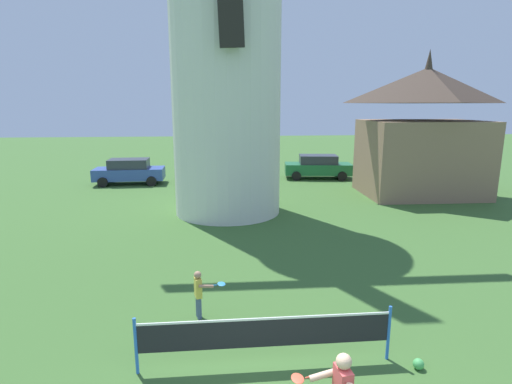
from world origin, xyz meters
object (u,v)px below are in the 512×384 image
(parked_car_black, at_px, (228,168))
(parked_car_red, at_px, (413,167))
(chapel, at_px, (423,134))
(tennis_net, at_px, (266,333))
(parked_car_green, at_px, (318,166))
(stray_ball, at_px, (418,364))
(player_far, at_px, (199,291))
(windmill, at_px, (225,30))
(parked_car_blue, at_px, (129,171))

(parked_car_black, xyz_separation_m, parked_car_red, (12.19, -0.72, 0.00))
(chapel, bearing_deg, parked_car_red, 67.12)
(tennis_net, relative_size, parked_car_green, 1.05)
(stray_ball, xyz_separation_m, chapel, (7.22, 14.30, 3.18))
(parked_car_green, distance_m, chapel, 7.29)
(parked_car_green, bearing_deg, player_far, -111.99)
(player_far, bearing_deg, windmill, 84.75)
(tennis_net, relative_size, parked_car_red, 1.05)
(tennis_net, bearing_deg, parked_car_blue, 109.06)
(player_far, distance_m, stray_ball, 4.71)
(stray_ball, relative_size, parked_car_blue, 0.05)
(player_far, relative_size, stray_ball, 5.60)
(parked_car_green, xyz_separation_m, parked_car_red, (6.20, -0.84, 0.00))
(parked_car_green, distance_m, parked_car_red, 6.26)
(stray_ball, bearing_deg, tennis_net, 172.93)
(parked_car_black, relative_size, parked_car_green, 0.92)
(player_far, bearing_deg, parked_car_green, 68.01)
(windmill, bearing_deg, stray_ball, -74.32)
(stray_ball, distance_m, parked_car_black, 19.77)
(windmill, relative_size, parked_car_black, 3.98)
(parked_car_blue, height_order, parked_car_red, same)
(parked_car_green, bearing_deg, stray_ball, -98.45)
(parked_car_black, bearing_deg, tennis_net, -89.22)
(parked_car_red, bearing_deg, player_far, -128.61)
(windmill, bearing_deg, parked_car_black, 88.67)
(tennis_net, relative_size, player_far, 4.20)
(chapel, bearing_deg, parked_car_blue, 164.77)
(windmill, xyz_separation_m, parked_car_red, (12.37, 7.22, -7.04))
(windmill, xyz_separation_m, parked_car_black, (0.18, 7.94, -7.04))
(tennis_net, height_order, stray_ball, tennis_net)
(windmill, distance_m, chapel, 11.74)
(player_far, relative_size, parked_car_green, 0.25)
(stray_ball, xyz_separation_m, parked_car_blue, (-9.17, 18.76, 0.71))
(stray_ball, bearing_deg, player_far, 151.43)
(player_far, distance_m, parked_car_black, 17.31)
(parked_car_blue, relative_size, parked_car_red, 0.93)
(tennis_net, height_order, chapel, chapel)
(windmill, relative_size, parked_car_green, 3.68)
(parked_car_green, height_order, chapel, chapel)
(tennis_net, height_order, parked_car_black, parked_car_black)
(player_far, distance_m, parked_car_green, 18.77)
(parked_car_black, xyz_separation_m, chapel, (10.29, -5.22, 2.47))
(windmill, distance_m, parked_car_green, 12.35)
(player_far, xyz_separation_m, parked_car_black, (1.04, 17.28, 0.17))
(stray_ball, relative_size, parked_car_red, 0.04)
(parked_car_blue, height_order, chapel, chapel)
(windmill, bearing_deg, parked_car_red, 30.26)
(parked_car_black, bearing_deg, parked_car_blue, -172.90)
(stray_ball, bearing_deg, chapel, 63.21)
(parked_car_black, relative_size, chapel, 0.55)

